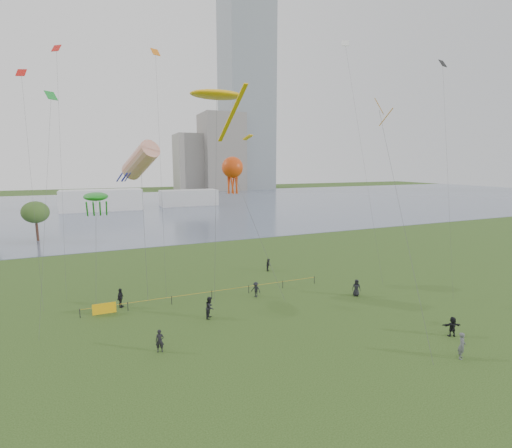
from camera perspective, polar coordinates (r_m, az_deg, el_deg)
name	(u,v)px	position (r m, az deg, el deg)	size (l,w,h in m)	color
ground_plane	(313,359)	(27.66, 8.69, -19.82)	(400.00, 400.00, 0.00)	#243E13
lake	(144,207)	(121.84, -16.91, 2.58)	(400.00, 120.00, 0.08)	slate
tower	(246,73)	(208.07, -1.53, 22.22)	(24.00, 24.00, 120.00)	slate
building_mid	(221,152)	(191.79, -5.33, 10.92)	(20.00, 20.00, 38.00)	slate
building_low	(192,162)	(193.71, -9.86, 9.33)	(16.00, 18.00, 28.00)	gray
pavilion_left	(102,200)	(115.88, -22.61, 3.42)	(22.00, 8.00, 6.00)	silver
pavilion_right	(189,198)	(121.93, -10.30, 4.00)	(18.00, 7.00, 5.00)	silver
fence	(149,302)	(36.91, -16.16, -11.47)	(24.07, 0.07, 1.05)	black
kite_flyer	(462,346)	(30.55, 29.11, -16.03)	(0.69, 0.45, 1.88)	#4F5256
spectator_a	(210,307)	(33.46, -7.11, -12.62)	(0.94, 0.73, 1.93)	black
spectator_b	(256,290)	(38.14, -0.03, -10.05)	(1.01, 0.58, 1.56)	black
spectator_c	(120,298)	(37.72, -20.13, -10.63)	(1.08, 0.45, 1.85)	black
spectator_d	(356,288)	(39.78, 15.18, -9.43)	(0.85, 0.55, 1.73)	black
spectator_e	(452,327)	(33.80, 27.96, -13.76)	(1.47, 0.47, 1.59)	black
spectator_f	(160,341)	(28.70, -14.59, -17.02)	(0.61, 0.40, 1.66)	black
spectator_g	(269,265)	(47.10, 1.96, -6.28)	(0.75, 0.59, 1.55)	black
kite_stingray	(217,95)	(37.84, -6.01, 19.09)	(5.27, 10.12, 20.36)	#3F3F42
kite_windsock	(140,160)	(39.03, -17.35, 9.31)	(4.36, 5.65, 15.70)	#3F3F42
kite_creature	(96,197)	(38.45, -23.42, 3.84)	(2.23, 4.50, 10.70)	#3F3F42
kite_octopus	(232,168)	(41.27, -3.64, 8.60)	(3.82, 8.89, 14.18)	#3F3F42
kite_delta	(382,117)	(34.74, 18.80, 15.32)	(3.68, 10.74, 18.95)	#3F3F42
small_kites	(187,61)	(41.90, -10.54, 23.42)	(40.87, 16.32, 8.76)	red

